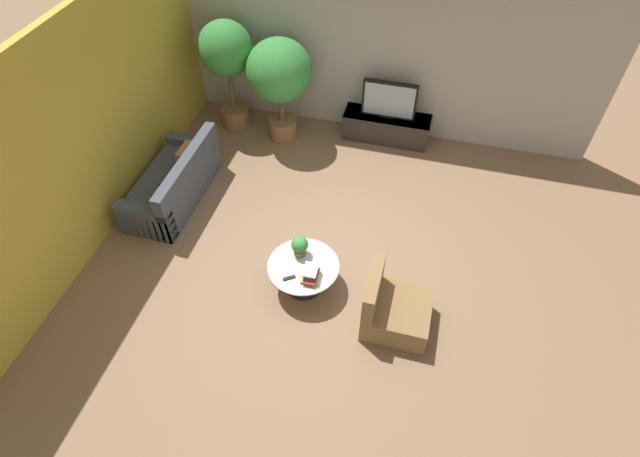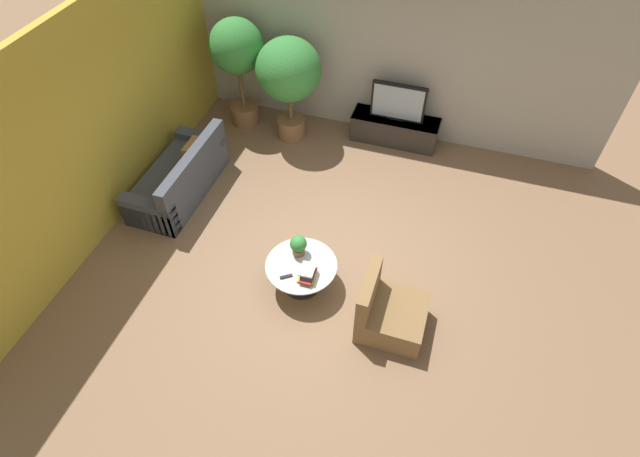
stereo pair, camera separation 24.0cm
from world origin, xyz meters
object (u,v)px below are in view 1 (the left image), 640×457
Objects in this scene: armchair_wicker at (393,310)px; potted_palm_corner at (280,75)px; potted_palm_tall at (227,57)px; media_console at (386,127)px; couch_by_wall at (174,184)px; television at (389,100)px; potted_plant_tabletop at (300,246)px; coffee_table at (304,271)px.

potted_palm_corner reaches higher than armchair_wicker.
potted_palm_corner is at bearing -7.45° from potted_palm_tall.
couch_by_wall reaches higher than media_console.
television reaches higher than potted_plant_tabletop.
potted_palm_corner is at bearing -166.69° from media_console.
coffee_table is at bearing 64.97° from couch_by_wall.
armchair_wicker is (3.64, -1.40, -0.01)m from couch_by_wall.
armchair_wicker is at bearing -18.69° from potted_plant_tabletop.
couch_by_wall is 2.32m from potted_palm_tall.
coffee_table is at bearing -67.34° from potted_palm_corner.
potted_palm_corner is at bearing 112.66° from coffee_table.
potted_palm_tall reaches higher than potted_palm_corner.
television is 2.79m from potted_palm_tall.
media_console is at bearing 13.31° from potted_palm_corner.
armchair_wicker is at bearing -53.00° from potted_palm_corner.
armchair_wicker is at bearing -78.85° from television.
television reaches higher than couch_by_wall.
armchair_wicker is 0.47× the size of potted_palm_corner.
couch_by_wall is 2.51m from potted_plant_tabletop.
potted_palm_corner is (0.95, -0.12, -0.11)m from potted_palm_tall.
potted_palm_corner is at bearing 149.63° from couch_by_wall.
potted_palm_tall reaches higher than armchair_wicker.
couch_by_wall is 2.16× the size of armchair_wicker.
couch_by_wall is 3.90m from armchair_wicker.
armchair_wicker is 2.88× the size of potted_plant_tabletop.
couch_by_wall is (-2.90, -2.35, 0.04)m from media_console.
armchair_wicker is 1.44m from potted_plant_tabletop.
potted_palm_tall is (-2.23, 3.18, 1.04)m from coffee_table.
armchair_wicker is at bearing 69.01° from couch_by_wall.
television is 0.49× the size of couch_by_wall.
television is 0.97× the size of coffee_table.
media_console is 1.66× the size of television.
coffee_table is 1.09× the size of armchair_wicker.
potted_palm_tall is at bearing -173.88° from television.
potted_palm_tall is (-3.46, 3.45, 1.06)m from armchair_wicker.
media_console is at bearing 79.86° from potted_plant_tabletop.
television is at bearing 128.99° from couch_by_wall.
coffee_table is 0.52× the size of potted_palm_corner.
armchair_wicker is (1.23, -0.27, -0.02)m from coffee_table.
armchair_wicker reaches higher than media_console.
television reaches higher than armchair_wicker.
coffee_table is at bearing -98.07° from media_console.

